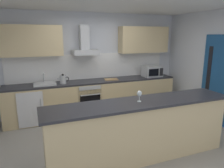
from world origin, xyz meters
TOP-DOWN VIEW (x-y plane):
  - ground at (0.00, 0.00)m, footprint 5.96×4.74m
  - ceiling at (0.00, 0.00)m, footprint 5.96×4.74m
  - wall_back at (0.00, 1.93)m, footprint 5.96×0.12m
  - wall_right at (2.54, 0.00)m, footprint 0.12×4.74m
  - backsplash_tile at (0.00, 1.86)m, footprint 4.22×0.02m
  - counter_back at (0.00, 1.55)m, footprint 4.37×0.60m
  - counter_island at (0.11, -0.68)m, footprint 3.15×0.64m
  - upper_cabinets at (-0.00, 1.70)m, footprint 4.31×0.32m
  - side_door at (2.47, 0.03)m, footprint 0.08×0.85m
  - oven at (-0.22, 1.52)m, footprint 0.60×0.62m
  - refrigerator at (-1.58, 1.52)m, footprint 0.58×0.60m
  - microwave at (1.64, 1.49)m, footprint 0.50×0.38m
  - sink at (-1.24, 1.53)m, footprint 0.50×0.40m
  - kettle at (-0.81, 1.49)m, footprint 0.29×0.15m
  - range_hood at (-0.22, 1.65)m, footprint 0.62×0.45m
  - wine_glass at (0.07, -0.67)m, footprint 0.08×0.08m
  - chopping_board at (0.42, 1.50)m, footprint 0.37×0.27m

SIDE VIEW (x-z plane):
  - ground at x=0.00m, z-range -0.02..0.00m
  - refrigerator at x=-1.58m, z-range 0.00..0.85m
  - counter_back at x=0.00m, z-range 0.00..0.90m
  - oven at x=-0.22m, z-range 0.06..0.86m
  - counter_island at x=0.11m, z-range 0.01..1.01m
  - chopping_board at x=0.42m, z-range 0.90..0.92m
  - sink at x=-1.24m, z-range 0.80..1.06m
  - kettle at x=-0.81m, z-range 0.89..1.13m
  - side_door at x=2.47m, z-range 0.00..2.05m
  - microwave at x=1.64m, z-range 0.90..1.20m
  - wine_glass at x=0.07m, z-range 1.04..1.21m
  - backsplash_tile at x=0.00m, z-range 0.90..1.56m
  - wall_back at x=0.00m, z-range 0.00..2.60m
  - wall_right at x=2.54m, z-range 0.00..2.60m
  - range_hood at x=-0.22m, z-range 1.43..2.15m
  - upper_cabinets at x=0.00m, z-range 1.56..2.26m
  - ceiling at x=0.00m, z-range 2.60..2.62m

